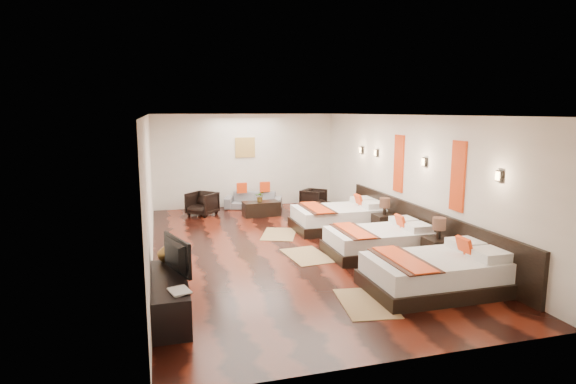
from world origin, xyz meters
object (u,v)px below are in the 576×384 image
object	(u,v)px
bed_far	(340,217)
coffee_table	(261,209)
tv_console	(170,297)
armchair_left	(202,204)
bed_near	(437,273)
table_plant	(260,197)
bed_mid	(379,241)
armchair_right	(314,199)
figurine	(167,251)
nightstand_a	(438,248)
book	(170,293)
nightstand_b	(384,223)
tv	(171,256)
sofa	(254,200)

from	to	relation	value
bed_far	coffee_table	bearing A→B (deg)	127.84
tv_console	armchair_left	xyz separation A→B (m)	(1.08, 6.50, 0.05)
bed_near	table_plant	bearing A→B (deg)	104.40
bed_mid	armchair_right	distance (m)	4.65
armchair_left	armchair_right	xyz separation A→B (m)	(3.28, -0.02, -0.03)
bed_near	armchair_right	bearing A→B (deg)	88.60
bed_mid	armchair_right	size ratio (longest dim) A/B	3.19
figurine	armchair_right	bearing A→B (deg)	52.51
bed_mid	nightstand_a	xyz separation A→B (m)	(0.75, -0.92, 0.05)
book	armchair_left	distance (m)	7.19
figurine	bed_mid	bearing A→B (deg)	13.90
table_plant	nightstand_b	bearing A→B (deg)	-50.82
nightstand_b	bed_near	bearing A→B (deg)	-102.77
armchair_left	armchair_right	size ratio (longest dim) A/B	1.11
bed_near	figurine	bearing A→B (deg)	166.71
tv	bed_near	bearing A→B (deg)	-115.39
tv_console	tv	distance (m)	0.58
coffee_table	tv_console	bearing A→B (deg)	-113.90
nightstand_a	table_plant	bearing A→B (deg)	114.79
nightstand_b	armchair_right	size ratio (longest dim) A/B	1.39
bed_far	armchair_right	bearing A→B (deg)	86.26
tv	coffee_table	bearing A→B (deg)	-44.02
table_plant	armchair_right	bearing A→B (deg)	16.92
bed_far	nightstand_a	bearing A→B (deg)	-76.32
bed_far	nightstand_b	xyz separation A→B (m)	(0.75, -0.89, 0.02)
bed_mid	figurine	distance (m)	4.34
nightstand_a	armchair_right	size ratio (longest dim) A/B	1.41
figurine	armchair_right	xyz separation A→B (m)	(4.36, 5.68, -0.41)
nightstand_b	figurine	distance (m)	5.47
book	armchair_left	size ratio (longest dim) A/B	0.46
bed_mid	tv_console	distance (m)	4.58
bed_far	armchair_right	xyz separation A→B (m)	(0.16, 2.50, 0.00)
bed_far	tv_console	size ratio (longest dim) A/B	1.24
bed_near	table_plant	world-z (taller)	bed_near
sofa	table_plant	world-z (taller)	table_plant
book	sofa	distance (m)	8.09
nightstand_b	coffee_table	xyz separation A→B (m)	(-2.29, 2.88, -0.12)
book	sofa	xyz separation A→B (m)	(2.65, 7.64, -0.32)
tv_console	book	bearing A→B (deg)	-90.00
bed_far	sofa	bearing A→B (deg)	116.96
nightstand_a	coffee_table	size ratio (longest dim) A/B	0.92
armchair_right	figurine	bearing A→B (deg)	-173.65
bed_far	tv_console	xyz separation A→B (m)	(-4.20, -3.99, -0.02)
tv_console	coffee_table	size ratio (longest dim) A/B	1.80
nightstand_b	armchair_right	world-z (taller)	nightstand_b
nightstand_a	tv	world-z (taller)	tv
bed_far	nightstand_b	world-z (taller)	nightstand_b
bed_far	figurine	size ratio (longest dim) A/B	7.03
sofa	coffee_table	xyz separation A→B (m)	(0.00, -1.05, -0.04)
nightstand_b	tv_console	size ratio (longest dim) A/B	0.50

